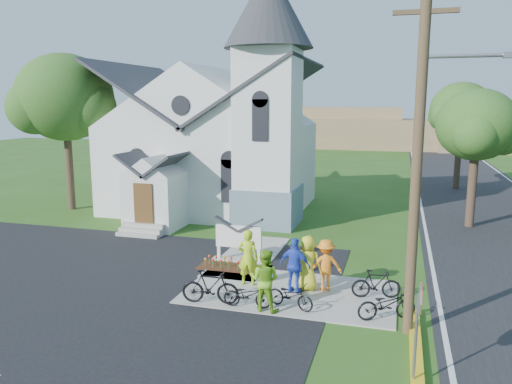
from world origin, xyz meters
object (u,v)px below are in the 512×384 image
(cyclist_1, at_px, (265,280))
(bike_2, at_px, (291,295))
(cyclist_3, at_px, (325,265))
(stop_sign, at_px, (419,312))
(cyclist_2, at_px, (295,266))
(bike_0, at_px, (248,295))
(cyclist_4, at_px, (308,263))
(church_sign, at_px, (239,237))
(utility_pole, at_px, (421,140))
(bike_3, at_px, (376,284))
(bike_1, at_px, (210,287))
(bike_4, at_px, (387,304))
(cyclist_0, at_px, (248,257))

(cyclist_1, xyz_separation_m, bike_2, (0.74, 0.35, -0.56))
(cyclist_1, bearing_deg, cyclist_3, -118.17)
(stop_sign, xyz_separation_m, cyclist_2, (-3.76, 4.66, -0.79))
(stop_sign, distance_m, cyclist_2, 6.04)
(bike_0, distance_m, bike_2, 1.34)
(cyclist_1, height_order, cyclist_4, cyclist_1)
(bike_0, xyz_separation_m, cyclist_3, (2.11, 2.11, 0.48))
(bike_0, height_order, bike_2, bike_2)
(bike_0, relative_size, cyclist_1, 0.79)
(church_sign, bearing_deg, stop_sign, -48.12)
(utility_pole, bearing_deg, cyclist_3, 138.09)
(bike_3, bearing_deg, bike_1, 97.83)
(utility_pole, height_order, bike_2, utility_pole)
(cyclist_2, xyz_separation_m, bike_4, (3.03, -1.33, -0.48))
(bike_1, height_order, bike_4, bike_1)
(cyclist_3, bearing_deg, bike_1, 13.72)
(stop_sign, distance_m, bike_4, 3.63)
(utility_pole, height_order, bike_4, utility_pole)
(bike_4, bearing_deg, church_sign, 31.35)
(cyclist_3, xyz_separation_m, bike_4, (2.08, -1.83, -0.42))
(bike_4, bearing_deg, cyclist_2, 42.21)
(stop_sign, xyz_separation_m, cyclist_4, (-3.40, 5.02, -0.78))
(church_sign, xyz_separation_m, cyclist_2, (2.87, -2.74, -0.03))
(stop_sign, height_order, cyclist_0, stop_sign)
(bike_1, bearing_deg, bike_4, -94.89)
(stop_sign, bearing_deg, cyclist_3, 118.58)
(bike_0, height_order, bike_4, bike_4)
(bike_4, bearing_deg, cyclist_0, 47.27)
(cyclist_1, xyz_separation_m, cyclist_2, (0.59, 1.66, -0.03))
(bike_0, distance_m, cyclist_1, 0.80)
(cyclist_0, xyz_separation_m, bike_2, (1.87, -1.59, -0.58))
(cyclist_0, distance_m, cyclist_1, 2.24)
(cyclist_1, height_order, bike_2, cyclist_1)
(cyclist_0, distance_m, bike_2, 2.52)
(cyclist_2, distance_m, cyclist_4, 0.52)
(utility_pole, height_order, cyclist_4, utility_pole)
(cyclist_3, distance_m, cyclist_4, 0.61)
(bike_1, bearing_deg, bike_2, -90.48)
(bike_1, xyz_separation_m, cyclist_2, (2.39, 1.66, 0.39))
(bike_2, distance_m, bike_3, 2.96)
(bike_0, bearing_deg, cyclist_1, -100.32)
(cyclist_3, distance_m, bike_3, 1.76)
(church_sign, bearing_deg, bike_3, -24.11)
(bike_0, bearing_deg, church_sign, 15.85)
(stop_sign, height_order, bike_4, stop_sign)
(cyclist_0, relative_size, bike_1, 1.08)
(church_sign, bearing_deg, cyclist_2, -43.67)
(bike_2, xyz_separation_m, cyclist_4, (0.22, 1.67, 0.54))
(cyclist_0, bearing_deg, cyclist_3, -178.96)
(church_sign, height_order, cyclist_1, cyclist_1)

